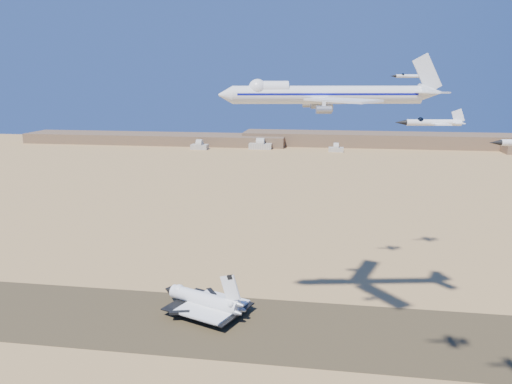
# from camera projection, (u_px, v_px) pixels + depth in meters

# --- Properties ---
(ground) EXTENTS (1200.00, 1200.00, 0.00)m
(ground) POSITION_uv_depth(u_px,v_px,m) (234.00, 325.00, 192.29)
(ground) COLOR tan
(ground) RESTS_ON ground
(runway) EXTENTS (600.00, 50.00, 0.06)m
(runway) POSITION_uv_depth(u_px,v_px,m) (234.00, 325.00, 192.28)
(runway) COLOR #493D24
(runway) RESTS_ON ground
(ridgeline) EXTENTS (960.00, 90.00, 18.00)m
(ridgeline) POSITION_uv_depth(u_px,v_px,m) (355.00, 141.00, 688.89)
(ridgeline) COLOR brown
(ridgeline) RESTS_ON ground
(hangars) EXTENTS (200.50, 29.50, 30.00)m
(hangars) POSITION_uv_depth(u_px,v_px,m) (257.00, 146.00, 661.57)
(hangars) COLOR beige
(hangars) RESTS_ON ground
(shuttle) EXTENTS (39.67, 32.88, 19.29)m
(shuttle) POSITION_uv_depth(u_px,v_px,m) (204.00, 301.00, 201.83)
(shuttle) COLOR white
(shuttle) RESTS_ON runway
(carrier_747) EXTENTS (75.46, 57.29, 18.73)m
(carrier_747) POSITION_uv_depth(u_px,v_px,m) (320.00, 95.00, 166.75)
(carrier_747) COLOR white
(crew_a) EXTENTS (0.57, 0.69, 1.61)m
(crew_a) POSITION_uv_depth(u_px,v_px,m) (217.00, 322.00, 193.43)
(crew_a) COLOR #E4590D
(crew_a) RESTS_ON runway
(crew_b) EXTENTS (0.77, 0.91, 1.61)m
(crew_b) POSITION_uv_depth(u_px,v_px,m) (218.00, 325.00, 190.80)
(crew_b) COLOR #E4590D
(crew_b) RESTS_ON runway
(crew_c) EXTENTS (1.08, 1.16, 1.80)m
(crew_c) POSITION_uv_depth(u_px,v_px,m) (214.00, 324.00, 191.72)
(crew_c) COLOR #E4590D
(crew_c) RESTS_ON runway
(chase_jet_a) EXTENTS (16.01, 8.76, 3.99)m
(chase_jet_a) POSITION_uv_depth(u_px,v_px,m) (432.00, 122.00, 117.03)
(chase_jet_a) COLOR white
(chase_jet_c) EXTENTS (13.90, 7.92, 3.51)m
(chase_jet_c) POSITION_uv_depth(u_px,v_px,m) (361.00, 93.00, 213.23)
(chase_jet_c) COLOR white
(chase_jet_d) EXTENTS (15.49, 8.98, 3.94)m
(chase_jet_d) POSITION_uv_depth(u_px,v_px,m) (409.00, 76.00, 222.91)
(chase_jet_d) COLOR white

